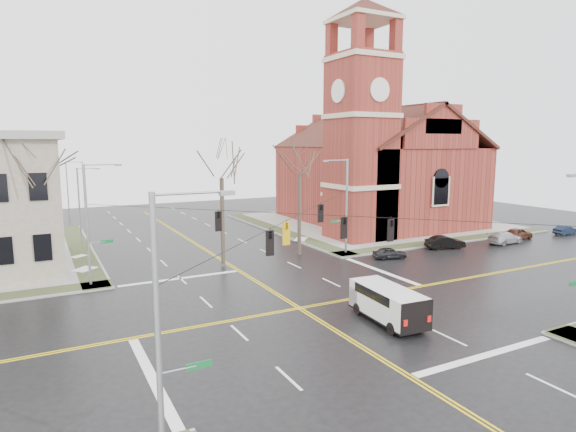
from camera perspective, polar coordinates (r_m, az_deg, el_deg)
name	(u,v)px	position (r m, az deg, el deg)	size (l,w,h in m)	color
ground	(299,308)	(31.78, 1.37, -10.87)	(120.00, 120.00, 0.00)	black
sidewalks	(299,307)	(31.75, 1.37, -10.74)	(80.00, 80.00, 0.17)	gray
road_markings	(299,308)	(31.78, 1.37, -10.87)	(100.00, 100.00, 0.01)	gold
church	(373,160)	(64.41, 10.08, 6.55)	(24.28, 27.48, 27.50)	maroon
signal_pole_ne	(345,203)	(46.06, 6.79, 1.50)	(2.75, 0.22, 9.00)	gray
signal_pole_nw	(89,221)	(38.25, -22.47, -0.54)	(2.75, 0.22, 9.00)	gray
signal_pole_sw	(163,324)	(16.07, -14.60, -12.25)	(2.75, 0.22, 9.00)	gray
span_wires	(300,214)	(30.28, 1.41, 0.25)	(23.02, 23.02, 0.03)	black
traffic_signals	(305,227)	(29.83, 2.02, -1.34)	(8.21, 8.26, 1.30)	black
streetlight_north_a	(81,203)	(54.68, -23.36, 1.46)	(2.30, 0.20, 8.00)	gray
streetlight_north_b	(69,187)	(74.55, -24.57, 3.11)	(2.30, 0.20, 8.00)	gray
cargo_van	(385,301)	(29.88, 11.48, -9.82)	(2.53, 5.65, 2.09)	white
parked_car_a	(390,253)	(45.71, 11.95, -4.30)	(1.26, 3.14, 1.07)	black
parked_car_b	(445,242)	(51.45, 18.13, -2.97)	(1.38, 3.97, 1.31)	black
parked_car_c	(505,238)	(56.39, 24.34, -2.35)	(1.77, 4.36, 1.26)	#B1B1B4
parked_car_d	(518,234)	(59.27, 25.58, -1.89)	(1.59, 3.96, 1.35)	#421E12
parked_car_e	(566,230)	(65.13, 30.06, -1.45)	(1.12, 3.22, 1.06)	black
tree_nw_far	(39,175)	(39.51, -27.37, 4.34)	(4.00, 4.00, 11.49)	#342921
tree_nw_near	(221,172)	(41.46, -7.89, 5.16)	(4.00, 4.00, 11.28)	#342921
tree_ne	(300,168)	(44.87, 1.37, 5.70)	(4.00, 4.00, 11.50)	#342921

